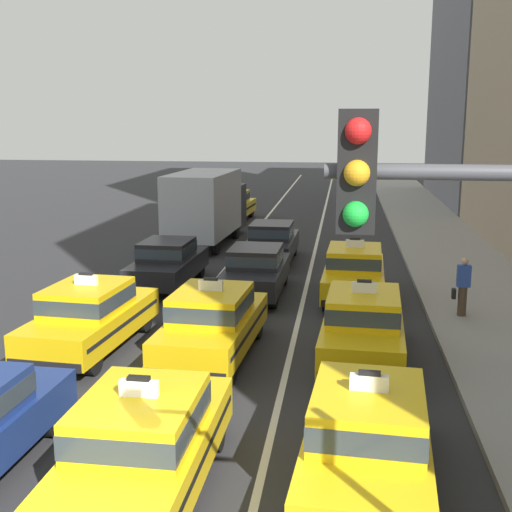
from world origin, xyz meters
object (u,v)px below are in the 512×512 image
at_px(sedan_left_third, 168,261).
at_px(taxi_right_nearest, 367,437).
at_px(box_truck_left_fourth, 207,205).
at_px(taxi_center_second, 213,322).
at_px(taxi_left_fifth, 232,205).
at_px(sedan_center_fourth, 272,241).
at_px(taxi_right_second, 363,324).
at_px(sedan_center_third, 256,269).
at_px(taxi_center_nearest, 144,443).
at_px(pedestrian_mid_block, 463,287).
at_px(taxi_right_third, 354,271).
at_px(taxi_left_second, 90,315).

height_order(sedan_left_third, taxi_right_nearest, taxi_right_nearest).
xyz_separation_m(box_truck_left_fourth, taxi_center_second, (3.08, -14.22, -0.90)).
height_order(taxi_left_fifth, sedan_center_fourth, taxi_left_fifth).
height_order(taxi_center_second, sedan_center_fourth, taxi_center_second).
xyz_separation_m(taxi_center_second, taxi_right_second, (3.49, 0.27, 0.00)).
distance_m(sedan_left_third, box_truck_left_fourth, 7.82).
height_order(sedan_left_third, sedan_center_third, same).
distance_m(taxi_left_fifth, sedan_center_third, 15.80).
bearing_deg(sedan_center_third, taxi_center_nearest, -90.45).
bearing_deg(taxi_center_nearest, sedan_center_fourth, 89.84).
relative_size(box_truck_left_fourth, pedestrian_mid_block, 4.29).
bearing_deg(taxi_right_third, pedestrian_mid_block, -32.76).
height_order(taxi_right_nearest, pedestrian_mid_block, taxi_right_nearest).
bearing_deg(taxi_center_nearest, sedan_left_third, 103.60).
distance_m(box_truck_left_fourth, taxi_center_nearest, 20.42).
relative_size(taxi_left_second, sedan_left_third, 1.07).
bearing_deg(box_truck_left_fourth, taxi_right_second, -64.78).
bearing_deg(pedestrian_mid_block, taxi_right_second, -128.80).
relative_size(taxi_left_second, taxi_center_nearest, 1.02).
relative_size(taxi_center_nearest, sedan_center_third, 1.06).
bearing_deg(taxi_center_nearest, taxi_left_second, 117.95).
xyz_separation_m(taxi_right_second, pedestrian_mid_block, (2.81, 3.50, 0.10)).
relative_size(taxi_left_fifth, sedan_center_third, 1.08).
bearing_deg(taxi_center_second, taxi_right_nearest, -57.16).
bearing_deg(box_truck_left_fourth, sedan_center_third, -68.62).
xyz_separation_m(sedan_center_third, pedestrian_mid_block, (6.04, -1.92, 0.13)).
height_order(taxi_center_second, sedan_center_third, taxi_center_second).
relative_size(sedan_left_third, sedan_center_fourth, 1.01).
distance_m(box_truck_left_fourth, taxi_right_second, 15.44).
height_order(sedan_left_third, taxi_right_third, taxi_right_third).
distance_m(sedan_center_third, taxi_right_second, 6.31).
bearing_deg(pedestrian_mid_block, taxi_right_nearest, -107.65).
bearing_deg(taxi_right_nearest, sedan_center_third, 106.04).
bearing_deg(taxi_center_nearest, taxi_right_second, 61.80).
xyz_separation_m(taxi_left_fifth, taxi_center_second, (3.16, -21.12, 0.00)).
bearing_deg(box_truck_left_fourth, pedestrian_mid_block, -48.08).
bearing_deg(taxi_center_second, taxi_left_second, 177.80).
bearing_deg(sedan_left_third, sedan_center_fourth, 54.19).
xyz_separation_m(taxi_center_second, pedestrian_mid_block, (6.30, 3.77, 0.10)).
height_order(taxi_left_second, taxi_center_second, same).
distance_m(taxi_center_nearest, pedestrian_mid_block, 11.47).
height_order(taxi_left_second, taxi_right_third, same).
relative_size(sedan_left_third, taxi_right_third, 0.94).
height_order(taxi_center_second, taxi_right_nearest, same).
relative_size(box_truck_left_fourth, taxi_center_nearest, 1.54).
xyz_separation_m(taxi_center_nearest, sedan_center_fourth, (0.05, 16.59, -0.03)).
bearing_deg(pedestrian_mid_block, taxi_left_fifth, 118.59).
height_order(taxi_left_second, taxi_right_nearest, same).
bearing_deg(taxi_left_second, sedan_center_fourth, 72.88).
bearing_deg(taxi_right_nearest, taxi_center_nearest, -168.99).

